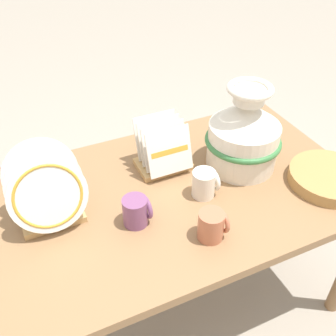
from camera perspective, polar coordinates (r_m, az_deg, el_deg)
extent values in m
plane|color=gray|center=(1.88, 0.00, -18.11)|extent=(14.00, 14.00, 0.00)
cube|color=olive|center=(1.40, 0.00, -4.08)|extent=(1.38, 0.80, 0.03)
cylinder|color=olive|center=(2.10, 11.95, 0.36)|extent=(0.06, 0.06, 0.60)
cylinder|color=silver|center=(1.49, 10.73, 3.28)|extent=(0.26, 0.26, 0.18)
cone|color=silver|center=(1.42, 11.36, 7.71)|extent=(0.26, 0.26, 0.09)
cylinder|color=silver|center=(1.39, 11.73, 10.24)|extent=(0.11, 0.11, 0.05)
torus|color=silver|center=(1.37, 11.86, 11.19)|extent=(0.16, 0.16, 0.02)
torus|color=#38753D|center=(1.48, 10.82, 3.95)|extent=(0.28, 0.28, 0.02)
cube|color=tan|center=(1.35, -16.44, -6.55)|extent=(0.20, 0.14, 0.02)
cylinder|color=tan|center=(1.36, -20.10, -4.26)|extent=(0.01, 0.01, 0.08)
cylinder|color=tan|center=(1.36, -14.47, -2.74)|extent=(0.01, 0.01, 0.08)
cylinder|color=white|center=(1.22, -16.98, -3.97)|extent=(0.24, 0.08, 0.23)
torus|color=gold|center=(1.22, -16.96, -4.01)|extent=(0.21, 0.07, 0.20)
cylinder|color=white|center=(1.27, -17.48, -2.35)|extent=(0.24, 0.08, 0.23)
cylinder|color=white|center=(1.31, -17.94, -0.85)|extent=(0.24, 0.08, 0.23)
cube|color=tan|center=(1.50, -0.72, 0.61)|extent=(0.20, 0.14, 0.02)
cylinder|color=tan|center=(1.49, -4.02, 2.67)|extent=(0.01, 0.01, 0.08)
cylinder|color=tan|center=(1.53, 0.80, 3.93)|extent=(0.01, 0.01, 0.08)
cube|color=white|center=(1.40, 0.21, 2.41)|extent=(0.17, 0.06, 0.16)
cube|color=white|center=(1.43, -0.44, 3.23)|extent=(0.17, 0.06, 0.16)
cube|color=white|center=(1.46, -1.06, 4.02)|extent=(0.17, 0.06, 0.16)
cube|color=white|center=(1.49, -1.66, 4.78)|extent=(0.17, 0.06, 0.16)
cube|color=gold|center=(1.40, 0.25, 2.39)|extent=(0.14, 0.01, 0.02)
cylinder|color=#AD7F47|center=(1.55, 22.17, -1.82)|extent=(0.29, 0.29, 0.01)
cylinder|color=#AD7F47|center=(1.54, 22.25, -1.56)|extent=(0.29, 0.29, 0.01)
cylinder|color=#AD7F47|center=(1.53, 22.33, -1.30)|extent=(0.29, 0.29, 0.01)
cylinder|color=#AD7F47|center=(1.53, 22.41, -1.04)|extent=(0.29, 0.29, 0.01)
cylinder|color=#AD7F47|center=(1.52, 22.49, -0.78)|extent=(0.29, 0.29, 0.01)
cylinder|color=#B76647|center=(1.22, 6.24, -8.29)|extent=(0.08, 0.08, 0.10)
torus|color=#B76647|center=(1.23, 7.90, -7.62)|extent=(0.01, 0.08, 0.08)
cylinder|color=silver|center=(1.36, 5.19, -2.29)|extent=(0.08, 0.08, 0.10)
torus|color=silver|center=(1.37, 6.68, -1.76)|extent=(0.01, 0.08, 0.08)
cylinder|color=#7A4770|center=(1.26, -4.78, -6.30)|extent=(0.08, 0.08, 0.10)
torus|color=#7A4770|center=(1.27, -3.06, -5.71)|extent=(0.01, 0.08, 0.08)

